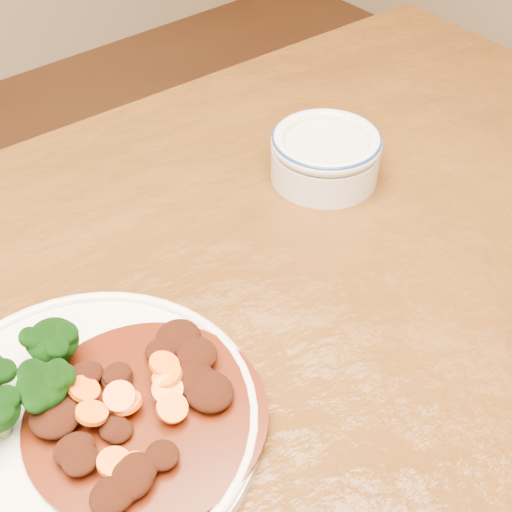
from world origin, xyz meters
TOP-DOWN VIEW (x-y plane):
  - dining_table at (-0.00, 0.00)m, footprint 1.54×0.96m
  - dinner_plate at (-0.04, 0.04)m, footprint 0.28×0.28m
  - mince_stew at (-0.00, 0.01)m, footprint 0.19×0.19m
  - dip_bowl at (0.33, 0.16)m, footprint 0.12×0.12m

SIDE VIEW (x-z plane):
  - dining_table at x=0.00m, z-range 0.30..1.05m
  - dinner_plate at x=-0.04m, z-range 0.75..0.77m
  - mince_stew at x=0.00m, z-range 0.76..0.79m
  - dip_bowl at x=0.33m, z-range 0.75..0.81m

